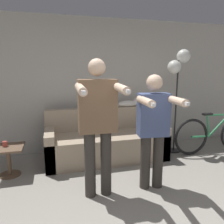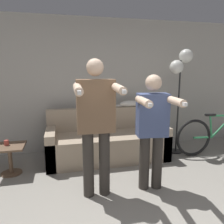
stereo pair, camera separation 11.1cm
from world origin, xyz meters
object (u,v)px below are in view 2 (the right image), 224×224
object	(u,v)px
person_left	(96,119)
floor_lamp	(181,67)
couch	(107,142)
person_right	(152,126)
bicycle	(217,135)
cup	(6,143)
cat	(130,103)
side_table	(10,154)

from	to	relation	value
person_left	floor_lamp	world-z (taller)	floor_lamp
couch	person_right	bearing A→B (deg)	-73.03
floor_lamp	bicycle	xyz separation A→B (m)	(0.71, -0.26, -1.28)
floor_lamp	cup	size ratio (longest dim) A/B	24.97
floor_lamp	person_right	bearing A→B (deg)	-131.82
person_right	cat	distance (m)	1.51
person_right	cat	world-z (taller)	person_right
floor_lamp	cup	xyz separation A→B (m)	(-3.05, -0.22, -1.15)
couch	person_right	distance (m)	1.38
person_left	side_table	distance (m)	1.66
bicycle	side_table	bearing A→B (deg)	-179.94
couch	bicycle	size ratio (longest dim) A/B	1.23
floor_lamp	side_table	size ratio (longest dim) A/B	4.32
person_left	person_right	bearing A→B (deg)	1.33
person_left	side_table	size ratio (longest dim) A/B	3.79
person_right	bicycle	bearing A→B (deg)	34.24
couch	person_left	bearing A→B (deg)	-107.95
person_left	cat	bearing A→B (deg)	59.94
person_right	cat	size ratio (longest dim) A/B	2.89
floor_lamp	bicycle	bearing A→B (deg)	-19.72
side_table	bicycle	xyz separation A→B (m)	(3.72, 0.00, 0.04)
cat	cup	bearing A→B (deg)	-165.64
cup	floor_lamp	bearing A→B (deg)	4.18
cat	bicycle	bearing A→B (deg)	-20.62
side_table	cup	bearing A→B (deg)	138.82
cat	cup	size ratio (longest dim) A/B	6.76
cup	bicycle	bearing A→B (deg)	-0.51
couch	person_left	xyz separation A→B (m)	(-0.38, -1.18, 0.72)
couch	cat	world-z (taller)	cat
person_right	person_left	bearing A→B (deg)	-173.39
person_right	floor_lamp	distance (m)	1.74
cat	side_table	xyz separation A→B (m)	(-2.15, -0.60, -0.63)
person_left	cat	distance (m)	1.76
couch	cat	size ratio (longest dim) A/B	3.98
couch	cup	world-z (taller)	couch
person_right	floor_lamp	bearing A→B (deg)	55.08
person_right	cat	xyz separation A→B (m)	(0.18, 1.50, 0.07)
couch	cup	xyz separation A→B (m)	(-1.65, -0.25, 0.21)
floor_lamp	cat	bearing A→B (deg)	158.64
floor_lamp	side_table	distance (m)	3.30
floor_lamp	cup	bearing A→B (deg)	-175.82
side_table	couch	bearing A→B (deg)	10.00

